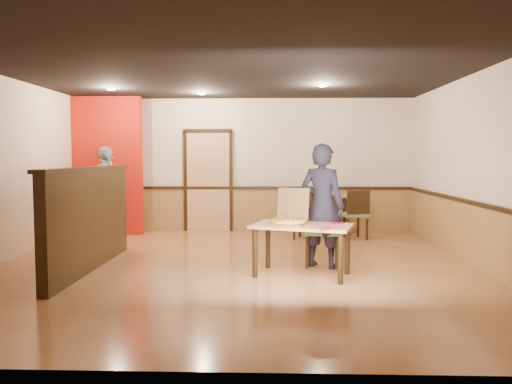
# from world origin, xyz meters

# --- Properties ---
(floor) EXTENTS (7.00, 7.00, 0.00)m
(floor) POSITION_xyz_m (0.00, 0.00, 0.00)
(floor) COLOR #C47D4C
(floor) RESTS_ON ground
(ceiling) EXTENTS (7.00, 7.00, 0.00)m
(ceiling) POSITION_xyz_m (0.00, 0.00, 2.80)
(ceiling) COLOR black
(ceiling) RESTS_ON wall_back
(wall_back) EXTENTS (7.00, 0.00, 7.00)m
(wall_back) POSITION_xyz_m (0.00, 3.50, 1.40)
(wall_back) COLOR beige
(wall_back) RESTS_ON floor
(wall_right) EXTENTS (0.00, 7.00, 7.00)m
(wall_right) POSITION_xyz_m (3.50, 0.00, 1.40)
(wall_right) COLOR beige
(wall_right) RESTS_ON floor
(wainscot_back) EXTENTS (7.00, 0.04, 0.90)m
(wainscot_back) POSITION_xyz_m (0.00, 3.47, 0.45)
(wainscot_back) COLOR olive
(wainscot_back) RESTS_ON floor
(chair_rail_back) EXTENTS (7.00, 0.06, 0.06)m
(chair_rail_back) POSITION_xyz_m (0.00, 3.45, 0.92)
(chair_rail_back) COLOR black
(chair_rail_back) RESTS_ON wall_back
(wainscot_right) EXTENTS (0.04, 7.00, 0.90)m
(wainscot_right) POSITION_xyz_m (3.47, 0.00, 0.45)
(wainscot_right) COLOR olive
(wainscot_right) RESTS_ON floor
(chair_rail_right) EXTENTS (0.06, 7.00, 0.06)m
(chair_rail_right) POSITION_xyz_m (3.45, 0.00, 0.92)
(chair_rail_right) COLOR black
(chair_rail_right) RESTS_ON wall_right
(back_door) EXTENTS (0.90, 0.06, 2.10)m
(back_door) POSITION_xyz_m (-0.80, 3.46, 1.05)
(back_door) COLOR tan
(back_door) RESTS_ON wall_back
(booth_partition) EXTENTS (0.20, 3.10, 1.44)m
(booth_partition) POSITION_xyz_m (-2.00, -0.20, 0.74)
(booth_partition) COLOR black
(booth_partition) RESTS_ON floor
(red_accent_panel) EXTENTS (1.60, 0.20, 2.78)m
(red_accent_panel) POSITION_xyz_m (-2.90, 3.00, 1.40)
(red_accent_panel) COLOR red
(red_accent_panel) RESTS_ON floor
(spot_a) EXTENTS (0.14, 0.14, 0.02)m
(spot_a) POSITION_xyz_m (-2.30, 1.80, 2.78)
(spot_a) COLOR beige
(spot_a) RESTS_ON ceiling
(spot_b) EXTENTS (0.14, 0.14, 0.02)m
(spot_b) POSITION_xyz_m (-0.80, 2.50, 2.78)
(spot_b) COLOR beige
(spot_b) RESTS_ON ceiling
(spot_c) EXTENTS (0.14, 0.14, 0.02)m
(spot_c) POSITION_xyz_m (1.40, 1.50, 2.78)
(spot_c) COLOR beige
(spot_c) RESTS_ON ceiling
(main_table) EXTENTS (1.44, 1.07, 0.69)m
(main_table) POSITION_xyz_m (0.95, -0.49, 0.58)
(main_table) COLOR tan
(main_table) RESTS_ON floor
(diner_chair) EXTENTS (0.58, 0.58, 1.02)m
(diner_chair) POSITION_xyz_m (1.30, 0.19, 0.56)
(diner_chair) COLOR #607242
(diner_chair) RESTS_ON floor
(side_chair_left) EXTENTS (0.58, 0.58, 0.91)m
(side_chair_left) POSITION_xyz_m (1.19, 2.44, 0.50)
(side_chair_left) COLOR #607242
(side_chair_left) RESTS_ON floor
(side_chair_right) EXTENTS (0.58, 0.58, 0.95)m
(side_chair_right) POSITION_xyz_m (2.13, 2.43, 0.52)
(side_chair_right) COLOR #607242
(side_chair_right) RESTS_ON floor
(side_table) EXTENTS (0.82, 0.82, 0.81)m
(side_table) POSITION_xyz_m (1.67, 3.05, 0.63)
(side_table) COLOR tan
(side_table) RESTS_ON floor
(diner) EXTENTS (0.77, 0.69, 1.77)m
(diner) POSITION_xyz_m (1.27, 0.04, 0.89)
(diner) COLOR black
(diner) RESTS_ON floor
(passerby) EXTENTS (0.63, 1.11, 1.78)m
(passerby) POSITION_xyz_m (-2.69, 2.54, 0.89)
(passerby) COLOR #9D9CA4
(passerby) RESTS_ON floor
(pizza_box) EXTENTS (0.58, 0.63, 0.47)m
(pizza_box) POSITION_xyz_m (0.78, -0.44, 0.75)
(pizza_box) COLOR brown
(pizza_box) RESTS_ON main_table
(pizza) EXTENTS (0.57, 0.57, 0.03)m
(pizza) POSITION_xyz_m (0.76, -0.48, 0.74)
(pizza) COLOR #E69253
(pizza) RESTS_ON pizza_box
(napkin_near) EXTENTS (0.23, 0.23, 0.01)m
(napkin_near) POSITION_xyz_m (1.23, -0.87, 0.69)
(napkin_near) COLOR red
(napkin_near) RESTS_ON main_table
(napkin_far) EXTENTS (0.21, 0.21, 0.01)m
(napkin_far) POSITION_xyz_m (1.42, -0.40, 0.69)
(napkin_far) COLOR red
(napkin_far) RESTS_ON main_table
(condiment) EXTENTS (0.06, 0.06, 0.14)m
(condiment) POSITION_xyz_m (1.70, 3.16, 0.88)
(condiment) COLOR brown
(condiment) RESTS_ON side_table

